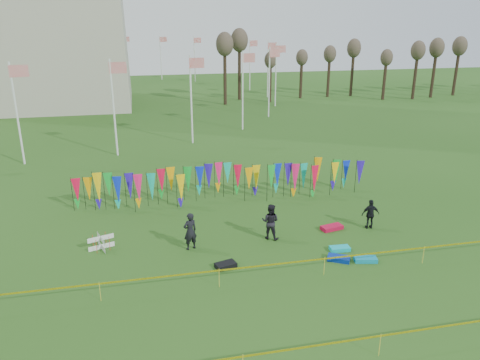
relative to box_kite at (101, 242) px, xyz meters
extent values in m
plane|color=#234D15|center=(7.07, -3.50, -0.37)|extent=(160.00, 160.00, 0.00)
cylinder|color=white|center=(21.07, 44.50, 3.63)|extent=(0.16, 0.16, 8.00)
plane|color=red|center=(21.67, 44.50, 6.93)|extent=(1.40, 0.00, 1.40)
cylinder|color=white|center=(20.12, 51.75, 3.63)|extent=(0.16, 0.16, 8.00)
plane|color=red|center=(20.72, 51.75, 6.93)|extent=(1.40, 0.00, 1.40)
cylinder|color=white|center=(17.32, 58.50, 3.63)|extent=(0.16, 0.16, 8.00)
plane|color=red|center=(17.92, 58.50, 6.93)|extent=(1.40, 0.00, 1.40)
cylinder|color=white|center=(12.87, 64.30, 3.63)|extent=(0.16, 0.16, 8.00)
plane|color=red|center=(13.47, 64.30, 6.93)|extent=(1.40, 0.00, 1.40)
cylinder|color=white|center=(7.07, 68.75, 3.63)|extent=(0.16, 0.16, 8.00)
plane|color=red|center=(7.67, 68.75, 6.93)|extent=(1.40, 0.00, 1.40)
cylinder|color=white|center=(0.32, 71.55, 3.63)|extent=(0.16, 0.16, 8.00)
plane|color=red|center=(0.92, 71.55, 6.93)|extent=(1.40, 0.00, 1.40)
cylinder|color=white|center=(-6.93, 72.50, 3.63)|extent=(0.16, 0.16, 8.00)
plane|color=red|center=(-6.33, 72.50, 6.93)|extent=(1.40, 0.00, 1.40)
cylinder|color=white|center=(-14.17, 71.55, 3.63)|extent=(0.16, 0.16, 8.00)
plane|color=red|center=(-13.57, 71.55, 6.93)|extent=(1.40, 0.00, 1.40)
cylinder|color=white|center=(-6.93, 16.50, 3.63)|extent=(0.16, 0.16, 8.00)
plane|color=red|center=(-6.33, 16.50, 6.93)|extent=(1.40, 0.00, 1.40)
cylinder|color=white|center=(0.32, 17.45, 3.63)|extent=(0.16, 0.16, 8.00)
plane|color=red|center=(0.92, 17.45, 6.93)|extent=(1.40, 0.00, 1.40)
cylinder|color=white|center=(7.07, 20.25, 3.63)|extent=(0.16, 0.16, 8.00)
plane|color=red|center=(7.67, 20.25, 6.93)|extent=(1.40, 0.00, 1.40)
cylinder|color=white|center=(12.87, 24.70, 3.63)|extent=(0.16, 0.16, 8.00)
plane|color=red|center=(13.47, 24.70, 6.93)|extent=(1.40, 0.00, 1.40)
cylinder|color=white|center=(17.32, 30.50, 3.63)|extent=(0.16, 0.16, 8.00)
plane|color=red|center=(17.92, 30.50, 6.93)|extent=(1.40, 0.00, 1.40)
cylinder|color=white|center=(20.12, 37.25, 3.63)|extent=(0.16, 0.16, 8.00)
plane|color=red|center=(20.72, 37.25, 6.93)|extent=(1.40, 0.00, 1.40)
cylinder|color=black|center=(-1.93, 5.29, 0.75)|extent=(0.03, 0.03, 2.25)
cone|color=#F20D39|center=(-1.65, 5.29, 0.99)|extent=(0.64, 0.64, 1.60)
cylinder|color=black|center=(-1.31, 5.29, 0.75)|extent=(0.03, 0.03, 2.25)
cone|color=#FFA508|center=(-1.03, 5.29, 0.99)|extent=(0.64, 0.64, 1.60)
cylinder|color=black|center=(-0.69, 5.29, 0.75)|extent=(0.03, 0.03, 2.25)
cone|color=yellow|center=(-0.41, 5.29, 0.99)|extent=(0.64, 0.64, 1.60)
cylinder|color=black|center=(-0.06, 5.29, 0.75)|extent=(0.03, 0.03, 2.25)
cone|color=green|center=(0.22, 5.29, 0.99)|extent=(0.64, 0.64, 1.60)
cylinder|color=black|center=(0.56, 5.29, 0.75)|extent=(0.03, 0.03, 2.25)
cone|color=#0D2CE9|center=(0.84, 5.29, 0.99)|extent=(0.64, 0.64, 1.60)
cylinder|color=black|center=(1.18, 5.29, 0.75)|extent=(0.03, 0.03, 2.25)
cone|color=#2F15BB|center=(1.46, 5.29, 0.99)|extent=(0.64, 0.64, 1.60)
cylinder|color=black|center=(1.80, 5.29, 0.75)|extent=(0.03, 0.03, 2.25)
cone|color=#FF1C6F|center=(2.08, 5.29, 0.99)|extent=(0.64, 0.64, 1.60)
cylinder|color=black|center=(2.42, 5.29, 0.75)|extent=(0.03, 0.03, 2.25)
cone|color=#0CBD9C|center=(2.70, 5.29, 0.99)|extent=(0.64, 0.64, 1.60)
cylinder|color=black|center=(3.04, 5.29, 0.75)|extent=(0.03, 0.03, 2.25)
cone|color=#F20D39|center=(3.32, 5.29, 0.99)|extent=(0.64, 0.64, 1.60)
cylinder|color=black|center=(3.66, 5.29, 0.75)|extent=(0.03, 0.03, 2.25)
cone|color=#FFA508|center=(3.94, 5.29, 0.99)|extent=(0.64, 0.64, 1.60)
cylinder|color=black|center=(4.28, 5.29, 0.75)|extent=(0.03, 0.03, 2.25)
cone|color=yellow|center=(4.56, 5.29, 0.99)|extent=(0.64, 0.64, 1.60)
cylinder|color=black|center=(4.90, 5.29, 0.75)|extent=(0.03, 0.03, 2.25)
cone|color=green|center=(5.18, 5.29, 0.99)|extent=(0.64, 0.64, 1.60)
cylinder|color=black|center=(5.52, 5.29, 0.75)|extent=(0.03, 0.03, 2.25)
cone|color=#0D2CE9|center=(5.80, 5.29, 0.99)|extent=(0.64, 0.64, 1.60)
cylinder|color=black|center=(6.14, 5.29, 0.75)|extent=(0.03, 0.03, 2.25)
cone|color=#2F15BB|center=(6.42, 5.29, 0.99)|extent=(0.64, 0.64, 1.60)
cylinder|color=black|center=(6.76, 5.29, 0.75)|extent=(0.03, 0.03, 2.25)
cone|color=#FF1C6F|center=(7.04, 5.29, 0.99)|extent=(0.64, 0.64, 1.60)
cylinder|color=black|center=(7.38, 5.29, 0.75)|extent=(0.03, 0.03, 2.25)
cone|color=#0CBD9C|center=(7.66, 5.29, 0.99)|extent=(0.64, 0.64, 1.60)
cylinder|color=black|center=(8.00, 5.29, 0.75)|extent=(0.03, 0.03, 2.25)
cone|color=#F20D39|center=(8.28, 5.29, 0.99)|extent=(0.64, 0.64, 1.60)
cylinder|color=black|center=(8.63, 5.29, 0.75)|extent=(0.03, 0.03, 2.25)
cone|color=#FFA508|center=(8.91, 5.29, 0.99)|extent=(0.64, 0.64, 1.60)
cylinder|color=black|center=(9.25, 5.29, 0.75)|extent=(0.03, 0.03, 2.25)
cone|color=yellow|center=(9.53, 5.29, 0.99)|extent=(0.64, 0.64, 1.60)
cylinder|color=black|center=(9.87, 5.29, 0.75)|extent=(0.03, 0.03, 2.25)
cone|color=green|center=(10.15, 5.29, 0.99)|extent=(0.64, 0.64, 1.60)
cylinder|color=black|center=(10.49, 5.29, 0.75)|extent=(0.03, 0.03, 2.25)
cone|color=#0D2CE9|center=(10.77, 5.29, 0.99)|extent=(0.64, 0.64, 1.60)
cylinder|color=black|center=(11.11, 5.29, 0.75)|extent=(0.03, 0.03, 2.25)
cone|color=#2F15BB|center=(11.39, 5.29, 0.99)|extent=(0.64, 0.64, 1.60)
cylinder|color=black|center=(11.73, 5.29, 0.75)|extent=(0.03, 0.03, 2.25)
cone|color=#FF1C6F|center=(12.01, 5.29, 0.99)|extent=(0.64, 0.64, 1.60)
cylinder|color=black|center=(12.35, 5.29, 0.75)|extent=(0.03, 0.03, 2.25)
cone|color=#0CBD9C|center=(12.63, 5.29, 0.99)|extent=(0.64, 0.64, 1.60)
cylinder|color=black|center=(12.97, 5.29, 0.75)|extent=(0.03, 0.03, 2.25)
cone|color=#F20D39|center=(13.25, 5.29, 0.99)|extent=(0.64, 0.64, 1.60)
cylinder|color=black|center=(13.59, 5.29, 0.75)|extent=(0.03, 0.03, 2.25)
cone|color=#FFA508|center=(13.87, 5.29, 0.99)|extent=(0.64, 0.64, 1.60)
cylinder|color=black|center=(14.21, 5.29, 0.75)|extent=(0.03, 0.03, 2.25)
cone|color=yellow|center=(14.49, 5.29, 0.99)|extent=(0.64, 0.64, 1.60)
cylinder|color=black|center=(14.83, 5.29, 0.75)|extent=(0.03, 0.03, 2.25)
cone|color=green|center=(15.11, 5.29, 0.99)|extent=(0.64, 0.64, 1.60)
cylinder|color=black|center=(15.45, 5.29, 0.75)|extent=(0.03, 0.03, 2.25)
cone|color=#0D2CE9|center=(15.73, 5.29, 0.99)|extent=(0.64, 0.64, 1.60)
cylinder|color=black|center=(16.07, 5.29, 0.75)|extent=(0.03, 0.03, 2.25)
cone|color=#2F15BB|center=(16.35, 5.29, 0.99)|extent=(0.64, 0.64, 1.60)
cube|color=#F6EF05|center=(7.07, -4.76, 0.45)|extent=(26.00, 0.01, 0.08)
cylinder|color=yellow|center=(0.07, -4.76, 0.08)|extent=(0.02, 0.02, 0.90)
cylinder|color=yellow|center=(5.07, -4.76, 0.08)|extent=(0.02, 0.02, 0.90)
cylinder|color=yellow|center=(10.07, -4.76, 0.08)|extent=(0.02, 0.02, 0.90)
cylinder|color=yellow|center=(15.07, -4.76, 0.08)|extent=(0.02, 0.02, 0.90)
cube|color=#F6EF05|center=(7.07, -10.26, 0.45)|extent=(26.00, 0.01, 0.08)
cylinder|color=yellow|center=(10.07, -10.26, 0.08)|extent=(0.02, 0.02, 0.90)
cylinder|color=#36291B|center=(13.07, 40.50, 2.83)|extent=(0.44, 0.44, 6.40)
ellipsoid|color=#4F4235|center=(13.07, 40.50, 6.19)|extent=(1.92, 1.92, 2.56)
cylinder|color=#36291B|center=(17.07, 40.50, 2.83)|extent=(0.44, 0.44, 6.40)
ellipsoid|color=#4F4235|center=(17.07, 40.50, 6.19)|extent=(1.92, 1.92, 2.56)
cylinder|color=#36291B|center=(21.07, 40.50, 2.83)|extent=(0.44, 0.44, 6.40)
ellipsoid|color=#4F4235|center=(21.07, 40.50, 6.19)|extent=(1.92, 1.92, 2.56)
cylinder|color=#36291B|center=(25.07, 40.50, 2.83)|extent=(0.44, 0.44, 6.40)
ellipsoid|color=#4F4235|center=(25.07, 40.50, 6.19)|extent=(1.92, 1.92, 2.56)
cylinder|color=#36291B|center=(29.07, 40.50, 2.83)|extent=(0.44, 0.44, 6.40)
ellipsoid|color=#4F4235|center=(29.07, 40.50, 6.19)|extent=(1.92, 1.92, 2.56)
cylinder|color=#36291B|center=(33.07, 40.50, 2.83)|extent=(0.44, 0.44, 6.40)
ellipsoid|color=#4F4235|center=(33.07, 40.50, 6.19)|extent=(1.92, 1.92, 2.56)
cylinder|color=#36291B|center=(37.07, 40.50, 2.83)|extent=(0.44, 0.44, 6.40)
ellipsoid|color=#4F4235|center=(37.07, 40.50, 6.19)|extent=(1.92, 1.92, 2.56)
cylinder|color=#36291B|center=(41.07, 40.50, 2.83)|extent=(0.44, 0.44, 6.40)
ellipsoid|color=#4F4235|center=(41.07, 40.50, 6.19)|extent=(1.92, 1.92, 2.56)
cylinder|color=#36291B|center=(45.07, 40.50, 2.83)|extent=(0.44, 0.44, 6.40)
ellipsoid|color=#4F4235|center=(45.07, 40.50, 6.19)|extent=(1.92, 1.92, 2.56)
cylinder|color=#36291B|center=(49.07, 40.50, 2.83)|extent=(0.44, 0.44, 6.40)
ellipsoid|color=#4F4235|center=(49.07, 40.50, 6.19)|extent=(1.92, 1.92, 2.56)
cylinder|color=#36291B|center=(53.07, 40.50, 2.83)|extent=(0.44, 0.44, 6.40)
cylinder|color=red|center=(-0.33, -0.33, 0.00)|extent=(0.02, 0.02, 0.75)
cylinder|color=red|center=(0.33, -0.33, 0.00)|extent=(0.02, 0.02, 0.75)
cylinder|color=red|center=(-0.33, 0.33, 0.00)|extent=(0.02, 0.02, 0.75)
cylinder|color=red|center=(0.33, 0.33, 0.00)|extent=(0.02, 0.02, 0.75)
imported|color=black|center=(4.42, -0.93, 0.61)|extent=(0.85, 0.74, 1.96)
imported|color=black|center=(8.68, -0.64, 0.60)|extent=(1.11, 0.98, 1.94)
imported|color=black|center=(14.44, -0.59, 0.47)|extent=(1.05, 0.67, 1.69)
cube|color=#0ECAD5|center=(11.75, -2.72, -0.27)|extent=(1.02, 0.55, 0.20)
cube|color=#0A2EA4|center=(11.27, -3.67, -0.26)|extent=(1.19, 1.00, 0.22)
cube|color=red|center=(12.33, -0.30, -0.26)|extent=(1.32, 0.82, 0.22)
cube|color=black|center=(5.81, -3.14, -0.26)|extent=(1.08, 0.79, 0.22)
cube|color=#0D93B9|center=(12.50, -4.02, -0.27)|extent=(1.16, 0.73, 0.21)
camera|label=1|loc=(2.31, -22.26, 10.74)|focal=35.00mm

